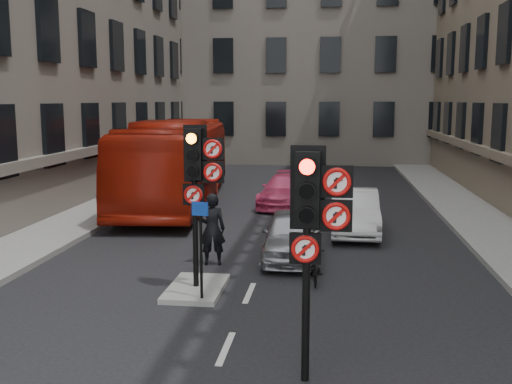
% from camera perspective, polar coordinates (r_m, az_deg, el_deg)
% --- Properties ---
extents(pavement_left, '(3.00, 50.00, 0.16)m').
position_cam_1_polar(pavement_left, '(21.94, -17.04, -2.50)').
color(pavement_left, gray).
rests_on(pavement_left, ground).
extents(pavement_right, '(3.00, 50.00, 0.16)m').
position_cam_1_polar(pavement_right, '(20.78, 22.28, -3.40)').
color(pavement_right, gray).
rests_on(pavement_right, ground).
extents(centre_island, '(1.20, 2.00, 0.12)m').
position_cam_1_polar(centre_island, '(13.60, -5.71, -9.12)').
color(centre_island, gray).
rests_on(centre_island, ground).
extents(building_far, '(30.00, 14.00, 20.00)m').
position_cam_1_polar(building_far, '(46.01, 5.11, 15.97)').
color(building_far, slate).
rests_on(building_far, ground).
extents(signal_near, '(0.91, 0.40, 3.58)m').
position_cam_1_polar(signal_near, '(8.76, 5.45, -2.11)').
color(signal_near, black).
rests_on(signal_near, ground).
extents(signal_far, '(0.91, 0.40, 3.58)m').
position_cam_1_polar(signal_far, '(13.01, -5.53, 1.99)').
color(signal_far, black).
rests_on(signal_far, centre_island).
extents(car_silver, '(1.65, 3.83, 1.29)m').
position_cam_1_polar(car_silver, '(16.11, 3.42, -4.09)').
color(car_silver, '#94979B').
rests_on(car_silver, ground).
extents(car_white, '(1.48, 4.20, 1.38)m').
position_cam_1_polar(car_white, '(19.36, 9.36, -1.86)').
color(car_white, silver).
rests_on(car_white, ground).
extents(car_pink, '(2.20, 4.48, 1.25)m').
position_cam_1_polar(car_pink, '(24.01, 2.87, 0.15)').
color(car_pink, '#DF4174').
rests_on(car_pink, ground).
extents(bus_red, '(3.91, 12.48, 3.42)m').
position_cam_1_polar(bus_red, '(24.54, -7.62, 2.82)').
color(bus_red, '#97190B').
rests_on(bus_red, ground).
extents(motorcycle, '(0.59, 1.54, 0.90)m').
position_cam_1_polar(motorcycle, '(14.13, 5.51, -6.78)').
color(motorcycle, black).
rests_on(motorcycle, ground).
extents(motorcyclist, '(0.76, 0.57, 1.87)m').
position_cam_1_polar(motorcyclist, '(15.45, -4.21, -3.55)').
color(motorcyclist, black).
rests_on(motorcyclist, ground).
extents(info_sign, '(0.35, 0.13, 2.05)m').
position_cam_1_polar(info_sign, '(12.40, -5.29, -4.24)').
color(info_sign, black).
rests_on(info_sign, centre_island).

